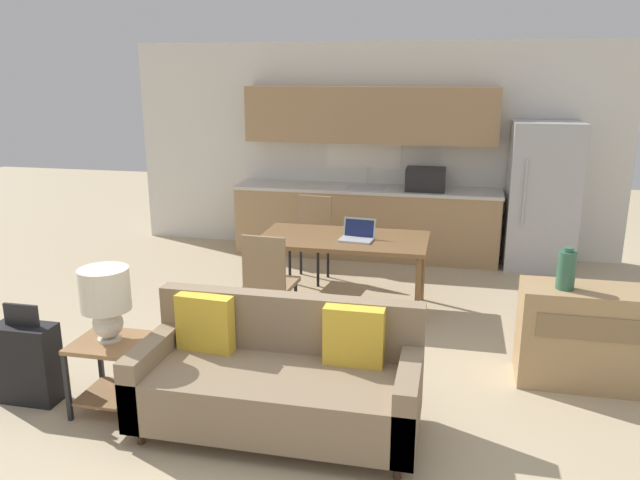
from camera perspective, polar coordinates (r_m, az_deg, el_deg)
ground_plane at (r=4.35m, az=-4.60°, el=-17.41°), size 20.00×20.00×0.00m
wall_back at (r=8.26m, az=4.64°, el=8.33°), size 6.40×0.07×2.70m
kitchen_counter at (r=8.04m, az=4.37°, el=4.47°), size 3.38×0.65×2.15m
refrigerator at (r=7.94m, az=19.64°, el=3.78°), size 0.80×0.69×1.77m
dining_table at (r=6.21m, az=2.15°, el=-0.28°), size 1.66×0.89×0.74m
couch at (r=4.29m, az=-3.68°, el=-12.57°), size 1.87×0.80×0.86m
side_table at (r=4.71m, az=-18.68°, el=-10.62°), size 0.46×0.46×0.53m
table_lamp at (r=4.53m, az=-19.03°, el=-4.94°), size 0.34×0.34×0.52m
credenza at (r=5.22m, az=23.05°, el=-8.08°), size 0.98×0.46×0.77m
vase at (r=4.96m, az=21.60°, el=-2.54°), size 0.13×0.13×0.32m
dining_chair_near_left at (r=5.64m, az=-4.69°, el=-3.54°), size 0.45×0.45×0.96m
dining_chair_far_left at (r=7.13m, az=-0.79°, el=0.54°), size 0.47×0.47×0.96m
laptop at (r=6.12m, az=3.46°, el=0.50°), size 0.34×0.29×0.20m
suitcase at (r=5.07m, az=-25.16°, el=-10.08°), size 0.45×0.22×0.75m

